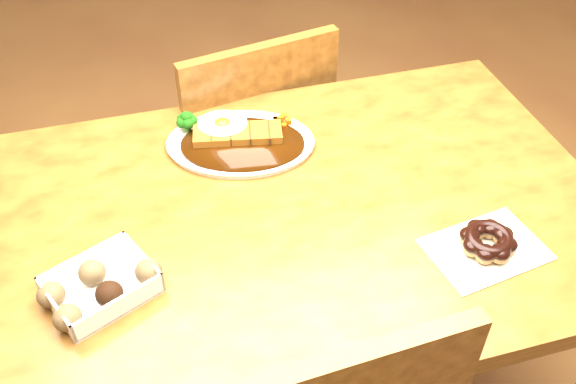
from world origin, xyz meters
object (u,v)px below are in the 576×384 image
object	(u,v)px
table	(297,243)
donut_box	(99,286)
katsu_curry_plate	(238,139)
pon_de_ring	(488,242)
chair_far	(245,150)

from	to	relation	value
table	donut_box	distance (m)	0.41
katsu_curry_plate	pon_de_ring	world-z (taller)	katsu_curry_plate
donut_box	pon_de_ring	xyz separation A→B (m)	(0.67, -0.08, -0.00)
table	katsu_curry_plate	xyz separation A→B (m)	(-0.07, 0.22, 0.11)
katsu_curry_plate	donut_box	distance (m)	0.46
chair_far	pon_de_ring	distance (m)	0.84
table	donut_box	xyz separation A→B (m)	(-0.38, -0.11, 0.12)
table	katsu_curry_plate	distance (m)	0.26
table	katsu_curry_plate	bearing A→B (deg)	106.96
chair_far	katsu_curry_plate	size ratio (longest dim) A/B	2.46
chair_far	pon_de_ring	xyz separation A→B (m)	(0.29, -0.73, 0.29)
table	chair_far	xyz separation A→B (m)	(0.01, 0.54, -0.17)
chair_far	donut_box	world-z (taller)	chair_far
chair_far	donut_box	size ratio (longest dim) A/B	4.25
donut_box	pon_de_ring	size ratio (longest dim) A/B	0.91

